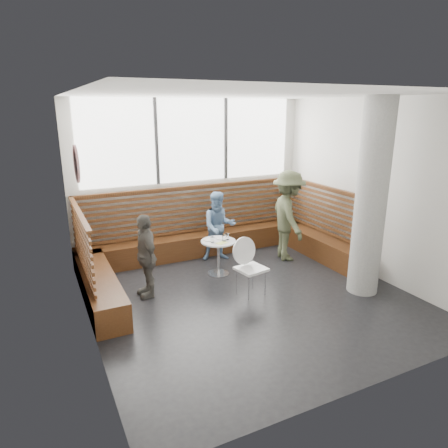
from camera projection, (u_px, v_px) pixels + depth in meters
name	position (u px, v px, depth m)	size (l,w,h in m)	color
room	(252.00, 203.00, 6.15)	(5.00, 5.00, 3.20)	silver
booth	(207.00, 243.00, 8.01)	(5.00, 2.50, 1.44)	#432410
concrete_column	(371.00, 199.00, 6.40)	(0.50, 0.50, 3.20)	gray
wall_art	(76.00, 164.00, 5.26)	(0.50, 0.50, 0.03)	white
cafe_table	(218.00, 250.00, 7.38)	(0.64, 0.64, 0.66)	silver
cafe_chair	(249.00, 262.00, 6.57)	(0.46, 0.45, 0.97)	white
adult_man	(288.00, 216.00, 8.04)	(1.18, 0.68, 1.83)	#474E34
child_back	(219.00, 226.00, 8.06)	(0.69, 0.54, 1.41)	#6A8EB8
child_left	(146.00, 256.00, 6.49)	(0.82, 0.34, 1.39)	#56544E
plate_near	(208.00, 240.00, 7.36)	(0.18, 0.18, 0.01)	white
plate_far	(222.00, 238.00, 7.45)	(0.21, 0.21, 0.01)	white
glass_left	(212.00, 240.00, 7.22)	(0.07, 0.07, 0.10)	white
glass_mid	(224.00, 238.00, 7.29)	(0.08, 0.08, 0.12)	white
glass_right	(227.00, 237.00, 7.38)	(0.07, 0.07, 0.12)	white
menu_card	(222.00, 243.00, 7.20)	(0.20, 0.14, 0.00)	#A5C64C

